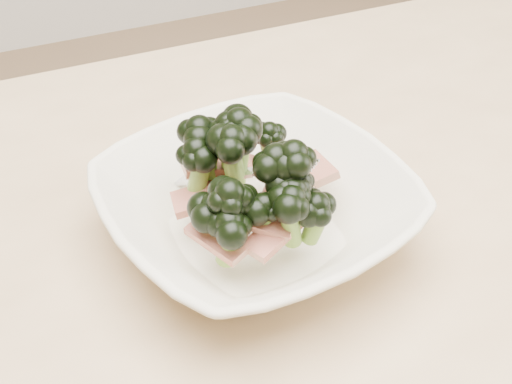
# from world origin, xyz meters

# --- Properties ---
(dining_table) EXTENTS (1.20, 0.80, 0.75)m
(dining_table) POSITION_xyz_m (0.00, 0.00, 0.65)
(dining_table) COLOR tan
(dining_table) RESTS_ON ground
(broccoli_dish) EXTENTS (0.29, 0.29, 0.12)m
(broccoli_dish) POSITION_xyz_m (0.03, 0.04, 0.79)
(broccoli_dish) COLOR beige
(broccoli_dish) RESTS_ON dining_table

